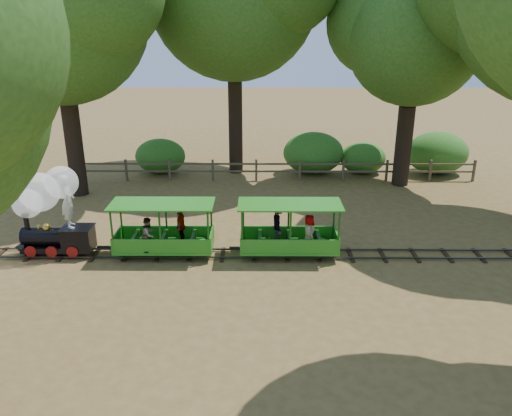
{
  "coord_description": "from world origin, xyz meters",
  "views": [
    {
      "loc": [
        -0.86,
        -14.12,
        6.77
      ],
      "look_at": [
        -0.96,
        0.5,
        1.4
      ],
      "focal_mm": 35.0,
      "sensor_mm": 36.0,
      "label": 1
    }
  ],
  "objects_px": {
    "carriage_rear": "(288,232)",
    "fence": "(278,169)",
    "carriage_front": "(165,234)",
    "locomotive": "(48,205)"
  },
  "relations": [
    {
      "from": "fence",
      "to": "locomotive",
      "type": "bearing_deg",
      "value": -132.55
    },
    {
      "from": "carriage_front",
      "to": "fence",
      "type": "height_order",
      "value": "carriage_front"
    },
    {
      "from": "carriage_rear",
      "to": "fence",
      "type": "xyz_separation_m",
      "value": [
        -0.04,
        7.93,
        -0.2
      ]
    },
    {
      "from": "locomotive",
      "to": "fence",
      "type": "relative_size",
      "value": 0.16
    },
    {
      "from": "carriage_front",
      "to": "locomotive",
      "type": "bearing_deg",
      "value": 178.34
    },
    {
      "from": "carriage_rear",
      "to": "fence",
      "type": "bearing_deg",
      "value": 90.29
    },
    {
      "from": "carriage_rear",
      "to": "fence",
      "type": "height_order",
      "value": "carriage_rear"
    },
    {
      "from": "locomotive",
      "to": "carriage_rear",
      "type": "relative_size",
      "value": 0.92
    },
    {
      "from": "carriage_front",
      "to": "carriage_rear",
      "type": "distance_m",
      "value": 3.81
    },
    {
      "from": "locomotive",
      "to": "carriage_rear",
      "type": "height_order",
      "value": "locomotive"
    }
  ]
}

